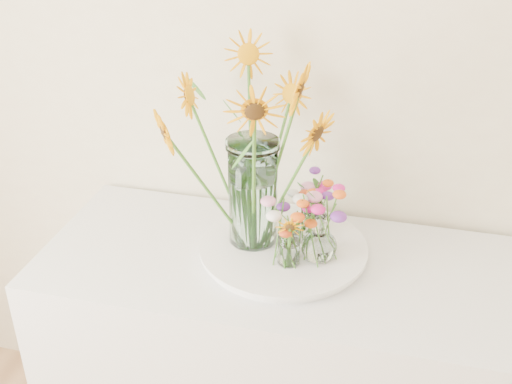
% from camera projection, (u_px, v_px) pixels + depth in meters
% --- Properties ---
extents(counter, '(1.40, 0.60, 0.90)m').
position_uv_depth(counter, '(281.00, 378.00, 2.04)').
color(counter, white).
rests_on(counter, ground_plane).
extents(tray, '(0.46, 0.46, 0.02)m').
position_uv_depth(tray, '(283.00, 250.00, 1.85)').
color(tray, white).
rests_on(tray, counter).
extents(mason_jar, '(0.17, 0.17, 0.32)m').
position_uv_depth(mason_jar, '(253.00, 192.00, 1.79)').
color(mason_jar, '#BFE9EB').
rests_on(mason_jar, tray).
extents(sunflower_bouquet, '(0.92, 0.92, 0.61)m').
position_uv_depth(sunflower_bouquet, '(253.00, 146.00, 1.73)').
color(sunflower_bouquet, orange).
rests_on(sunflower_bouquet, tray).
extents(small_vase_a, '(0.06, 0.06, 0.11)m').
position_uv_depth(small_vase_a, '(289.00, 248.00, 1.74)').
color(small_vase_a, white).
rests_on(small_vase_a, tray).
extents(wildflower_posy_a, '(0.19, 0.19, 0.20)m').
position_uv_depth(wildflower_posy_a, '(289.00, 234.00, 1.72)').
color(wildflower_posy_a, '#E95814').
rests_on(wildflower_posy_a, tray).
extents(small_vase_b, '(0.12, 0.12, 0.15)m').
position_uv_depth(small_vase_b, '(319.00, 237.00, 1.75)').
color(small_vase_b, white).
rests_on(small_vase_b, tray).
extents(wildflower_posy_b, '(0.20, 0.20, 0.24)m').
position_uv_depth(wildflower_posy_b, '(320.00, 223.00, 1.73)').
color(wildflower_posy_b, '#E95814').
rests_on(wildflower_posy_b, tray).
extents(small_vase_c, '(0.08, 0.08, 0.11)m').
position_uv_depth(small_vase_c, '(311.00, 219.00, 1.87)').
color(small_vase_c, white).
rests_on(small_vase_c, tray).
extents(wildflower_posy_c, '(0.17, 0.17, 0.20)m').
position_uv_depth(wildflower_posy_c, '(312.00, 206.00, 1.85)').
color(wildflower_posy_c, '#E95814').
rests_on(wildflower_posy_c, tray).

